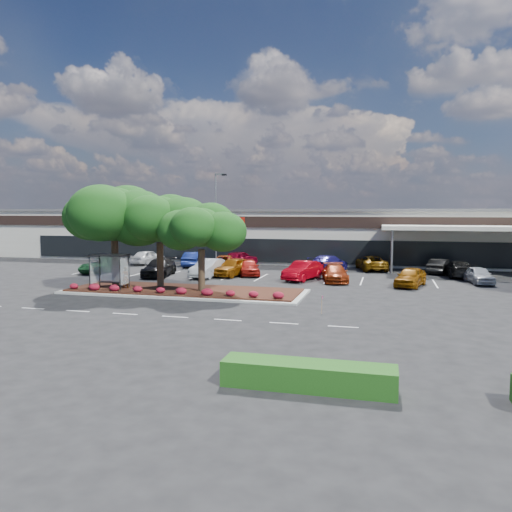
% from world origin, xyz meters
% --- Properties ---
extents(ground, '(160.00, 160.00, 0.00)m').
position_xyz_m(ground, '(0.00, 0.00, 0.00)').
color(ground, black).
rests_on(ground, ground).
extents(retail_store, '(80.40, 25.20, 6.25)m').
position_xyz_m(retail_store, '(0.06, 33.91, 3.15)').
color(retail_store, silver).
rests_on(retail_store, ground).
extents(landscape_island, '(18.00, 6.00, 0.26)m').
position_xyz_m(landscape_island, '(-2.00, 4.00, 0.12)').
color(landscape_island, '#A9AAA4').
rests_on(landscape_island, ground).
extents(lane_markings, '(33.12, 20.06, 0.01)m').
position_xyz_m(lane_markings, '(-0.14, 10.42, 0.01)').
color(lane_markings, silver).
rests_on(lane_markings, ground).
extents(shrub_row, '(17.00, 0.80, 0.50)m').
position_xyz_m(shrub_row, '(-2.00, 1.90, 0.51)').
color(shrub_row, maroon).
rests_on(shrub_row, landscape_island).
extents(bus_shelter, '(2.75, 1.55, 2.59)m').
position_xyz_m(bus_shelter, '(-7.50, 2.95, 2.31)').
color(bus_shelter, black).
rests_on(bus_shelter, landscape_island).
extents(island_tree_west, '(7.20, 7.20, 7.89)m').
position_xyz_m(island_tree_west, '(-8.00, 4.50, 4.21)').
color(island_tree_west, '#103B0D').
rests_on(island_tree_west, landscape_island).
extents(island_tree_mid, '(6.60, 6.60, 7.32)m').
position_xyz_m(island_tree_mid, '(-4.50, 5.20, 3.92)').
color(island_tree_mid, '#103B0D').
rests_on(island_tree_mid, landscape_island).
extents(island_tree_east, '(5.80, 5.80, 6.50)m').
position_xyz_m(island_tree_east, '(-0.50, 3.70, 3.51)').
color(island_tree_east, '#103B0D').
rests_on(island_tree_east, landscape_island).
extents(hedge_south_east, '(6.00, 1.30, 0.90)m').
position_xyz_m(hedge_south_east, '(10.00, -13.50, 0.45)').
color(hedge_south_east, '#1B4714').
rests_on(hedge_south_east, ground).
extents(conifer_north_west, '(4.40, 4.40, 10.00)m').
position_xyz_m(conifer_north_west, '(-30.00, 46.00, 5.00)').
color(conifer_north_west, '#103B0D').
rests_on(conifer_north_west, ground).
extents(person_waiting, '(0.61, 0.42, 1.60)m').
position_xyz_m(person_waiting, '(-6.53, 3.44, 1.06)').
color(person_waiting, '#594C47').
rests_on(person_waiting, landscape_island).
extents(light_pole, '(1.39, 0.84, 9.95)m').
position_xyz_m(light_pole, '(-4.69, 19.06, 4.41)').
color(light_pole, '#A9AAA4').
rests_on(light_pole, ground).
extents(survey_stake, '(0.08, 0.14, 1.09)m').
position_xyz_m(survey_stake, '(8.89, -1.00, 0.70)').
color(survey_stake, '#AA8159').
rests_on(survey_stake, ground).
extents(car_0, '(2.83, 5.23, 1.39)m').
position_xyz_m(car_0, '(-14.58, 12.97, 0.70)').
color(car_0, '#1D5027').
rests_on(car_0, ground).
extents(car_1, '(2.97, 5.71, 1.58)m').
position_xyz_m(car_1, '(-7.95, 12.12, 0.79)').
color(car_1, black).
rests_on(car_1, ground).
extents(car_2, '(2.26, 5.16, 1.65)m').
position_xyz_m(car_2, '(-3.23, 12.60, 0.82)').
color(car_2, silver).
rests_on(car_2, ground).
extents(car_3, '(3.29, 4.85, 1.53)m').
position_xyz_m(car_3, '(-0.00, 14.73, 0.77)').
color(car_3, '#9B150E').
rests_on(car_3, ground).
extents(car_4, '(3.33, 5.31, 1.69)m').
position_xyz_m(car_4, '(-1.26, 13.90, 0.84)').
color(car_4, '#804408').
rests_on(car_4, ground).
extents(car_5, '(3.21, 5.30, 1.65)m').
position_xyz_m(car_5, '(5.45, 12.94, 0.82)').
color(car_5, '#A00310').
rests_on(car_5, ground).
extents(car_6, '(2.93, 5.30, 1.45)m').
position_xyz_m(car_6, '(8.28, 12.62, 0.73)').
color(car_6, maroon).
rests_on(car_6, ground).
extents(car_7, '(3.01, 4.84, 1.54)m').
position_xyz_m(car_7, '(14.42, 11.43, 0.77)').
color(car_7, '#824908').
rests_on(car_7, ground).
extents(car_8, '(2.27, 4.34, 1.41)m').
position_xyz_m(car_8, '(20.03, 14.56, 0.70)').
color(car_8, '#9A9EA6').
rests_on(car_8, ground).
extents(car_9, '(2.72, 4.96, 1.60)m').
position_xyz_m(car_9, '(-13.68, 21.16, 0.80)').
color(car_9, silver).
rests_on(car_9, ground).
extents(car_10, '(2.43, 5.04, 1.59)m').
position_xyz_m(car_10, '(-7.74, 20.20, 0.80)').
color(car_10, navy).
rests_on(car_10, ground).
extents(car_11, '(3.51, 5.27, 1.67)m').
position_xyz_m(car_11, '(-3.05, 21.97, 0.83)').
color(car_11, maroon).
rests_on(car_11, ground).
extents(car_12, '(3.26, 5.76, 1.52)m').
position_xyz_m(car_12, '(-3.48, 18.36, 0.76)').
color(car_12, '#6B2403').
rests_on(car_12, ground).
extents(car_13, '(3.90, 6.12, 1.65)m').
position_xyz_m(car_13, '(6.91, 19.53, 0.83)').
color(car_13, navy).
rests_on(car_13, ground).
extents(car_14, '(3.78, 5.85, 1.50)m').
position_xyz_m(car_14, '(11.04, 21.81, 0.75)').
color(car_14, '#6C4408').
rests_on(car_14, ground).
extents(car_16, '(2.56, 5.40, 1.52)m').
position_xyz_m(car_16, '(18.87, 18.40, 0.76)').
color(car_16, black).
rests_on(car_16, ground).
extents(car_17, '(2.89, 4.66, 1.45)m').
position_xyz_m(car_17, '(17.57, 20.66, 0.73)').
color(car_17, black).
rests_on(car_17, ground).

